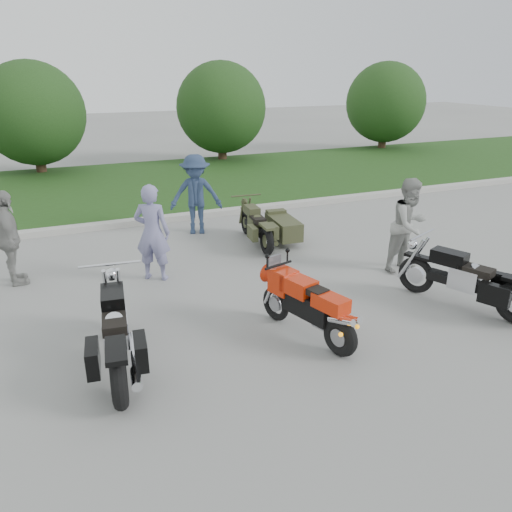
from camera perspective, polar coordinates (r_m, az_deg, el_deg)
name	(u,v)px	position (r m, az deg, el deg)	size (l,w,h in m)	color
ground	(266,323)	(7.83, 1.15, -7.70)	(80.00, 80.00, 0.00)	gray
curb	(172,218)	(13.12, -9.56, 4.31)	(60.00, 0.30, 0.15)	#AEACA4
grass_strip	(142,185)	(17.07, -12.93, 7.89)	(60.00, 8.00, 0.14)	#25531C
tree_mid_left	(33,114)	(19.84, -24.13, 14.63)	(3.60, 3.60, 4.00)	#3F2B1C
tree_mid_right	(221,108)	(20.97, -3.98, 16.55)	(3.60, 3.60, 4.00)	#3F2B1C
tree_far_right	(386,102)	(24.76, 14.59, 16.62)	(3.60, 3.60, 4.00)	#3F2B1C
sportbike_red	(308,305)	(7.25, 6.01, -5.56)	(0.72, 1.86, 0.90)	black
cruiser_left	(117,337)	(6.74, -15.62, -8.89)	(0.52, 2.47, 0.95)	black
cruiser_right	(471,283)	(8.80, 23.34, -2.82)	(1.10, 2.22, 0.91)	black
cruiser_sidecar	(273,227)	(11.17, 1.91, 3.29)	(1.09, 2.08, 0.80)	black
person_stripe	(152,233)	(9.29, -11.77, 2.62)	(0.66, 0.43, 1.81)	#7D7BA8
person_grey	(409,225)	(9.97, 17.12, 3.39)	(0.88, 0.69, 1.81)	#959691
person_denim	(196,195)	(11.84, -6.89, 6.98)	(1.21, 0.70, 1.87)	navy
person_back	(9,239)	(9.91, -26.36, 1.79)	(1.02, 0.43, 1.74)	gray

